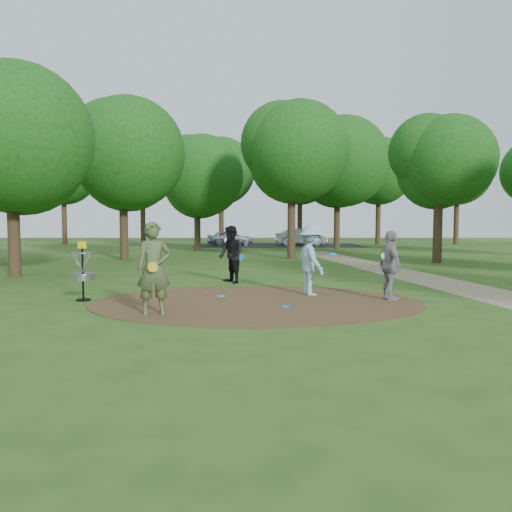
{
  "coord_description": "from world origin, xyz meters",
  "views": [
    {
      "loc": [
        -0.04,
        -12.58,
        2.06
      ],
      "look_at": [
        0.0,
        1.2,
        1.1
      ],
      "focal_mm": 35.0,
      "sensor_mm": 36.0,
      "label": 1
    }
  ],
  "objects": [
    {
      "name": "player_walking_with_disc",
      "position": [
        -0.82,
        3.98,
        0.96
      ],
      "size": [
        1.1,
        1.17,
        1.92
      ],
      "color": "black",
      "rests_on": "ground"
    },
    {
      "name": "disc_ground_red",
      "position": [
        -1.32,
        1.14,
        0.03
      ],
      "size": [
        0.22,
        0.22,
        0.02
      ],
      "primitive_type": "cylinder",
      "color": "red",
      "rests_on": "dirt_clearing"
    },
    {
      "name": "player_observer_with_disc",
      "position": [
        -2.25,
        -1.69,
        1.03
      ],
      "size": [
        0.85,
        0.67,
        2.05
      ],
      "color": "#4C5B34",
      "rests_on": "ground"
    },
    {
      "name": "player_waiting_with_disc",
      "position": [
        3.49,
        0.29,
        0.91
      ],
      "size": [
        0.62,
        1.13,
        1.82
      ],
      "color": "gray",
      "rests_on": "ground"
    },
    {
      "name": "ground",
      "position": [
        0.0,
        0.0,
        0.0
      ],
      "size": [
        100.0,
        100.0,
        0.0
      ],
      "primitive_type": "plane",
      "color": "#2D5119",
      "rests_on": "ground"
    },
    {
      "name": "disc_ground_blue",
      "position": [
        0.7,
        -0.75,
        0.03
      ],
      "size": [
        0.22,
        0.22,
        0.02
      ],
      "primitive_type": "cylinder",
      "color": "#0C8AD0",
      "rests_on": "dirt_clearing"
    },
    {
      "name": "footpath",
      "position": [
        6.5,
        2.0,
        0.01
      ],
      "size": [
        7.55,
        39.89,
        0.01
      ],
      "primitive_type": "cube",
      "rotation": [
        0.0,
        0.0,
        0.14
      ],
      "color": "#8C7A5B",
      "rests_on": "ground"
    },
    {
      "name": "car_left",
      "position": [
        -2.14,
        30.0,
        0.66
      ],
      "size": [
        4.14,
        2.42,
        1.32
      ],
      "primitive_type": "imported",
      "rotation": [
        0.0,
        0.0,
        1.8
      ],
      "color": "#AFB1B7",
      "rests_on": "ground"
    },
    {
      "name": "dirt_clearing",
      "position": [
        0.0,
        0.0,
        0.01
      ],
      "size": [
        8.4,
        8.4,
        0.02
      ],
      "primitive_type": "cylinder",
      "color": "#47301C",
      "rests_on": "ground"
    },
    {
      "name": "player_throwing_with_disc",
      "position": [
        1.53,
        1.2,
        0.98
      ],
      "size": [
        1.28,
        1.43,
        1.96
      ],
      "color": "#91BFD8",
      "rests_on": "ground"
    },
    {
      "name": "parking_lot",
      "position": [
        2.0,
        30.0,
        0.0
      ],
      "size": [
        14.0,
        8.0,
        0.01
      ],
      "primitive_type": "cube",
      "color": "black",
      "rests_on": "ground"
    },
    {
      "name": "disc_ground_cyan",
      "position": [
        -0.96,
        0.9,
        0.03
      ],
      "size": [
        0.22,
        0.22,
        0.02
      ],
      "primitive_type": "cylinder",
      "color": "#1CAEE1",
      "rests_on": "dirt_clearing"
    },
    {
      "name": "disc_golf_basket",
      "position": [
        -4.5,
        0.3,
        0.87
      ],
      "size": [
        0.63,
        0.63,
        1.54
      ],
      "color": "black",
      "rests_on": "ground"
    },
    {
      "name": "car_right",
      "position": [
        3.92,
        29.85,
        0.72
      ],
      "size": [
        4.45,
        1.79,
        1.44
      ],
      "primitive_type": "imported",
      "rotation": [
        0.0,
        0.0,
        1.63
      ],
      "color": "#9B9CA2",
      "rests_on": "ground"
    },
    {
      "name": "tree_ring",
      "position": [
        1.65,
        9.12,
        5.24
      ],
      "size": [
        36.67,
        45.9,
        9.45
      ],
      "color": "#332316",
      "rests_on": "ground"
    }
  ]
}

